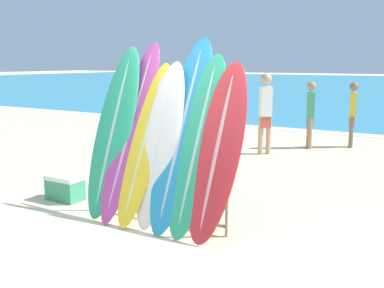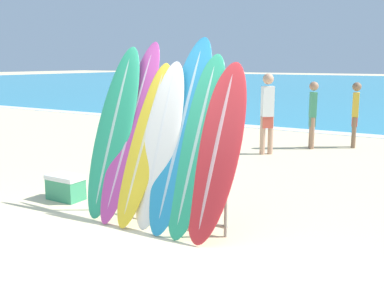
{
  "view_description": "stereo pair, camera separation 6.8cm",
  "coord_description": "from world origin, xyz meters",
  "px_view_note": "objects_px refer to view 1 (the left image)",
  "views": [
    {
      "loc": [
        3.03,
        -3.92,
        2.04
      ],
      "look_at": [
        -0.13,
        1.42,
        0.9
      ],
      "focal_mm": 42.0,
      "sensor_mm": 36.0,
      "label": 1
    },
    {
      "loc": [
        3.09,
        -3.88,
        2.04
      ],
      "look_at": [
        -0.13,
        1.42,
        0.9
      ],
      "focal_mm": 42.0,
      "sensor_mm": 36.0,
      "label": 2
    }
  ],
  "objects_px": {
    "surfboard_slot_5": "(198,143)",
    "person_far_left": "(188,115)",
    "surfboard_slot_2": "(145,142)",
    "person_far_right": "(310,112)",
    "surfboard_slot_0": "(114,130)",
    "person_near_water": "(353,112)",
    "surfboard_slot_1": "(131,129)",
    "surfboard_slot_3": "(160,144)",
    "surfboard_slot_4": "(182,132)",
    "surfboard_slot_6": "(218,150)",
    "person_mid_beach": "(265,111)",
    "cooler_box": "(65,187)",
    "surfboard_rack": "(160,187)"
  },
  "relations": [
    {
      "from": "surfboard_slot_0",
      "to": "surfboard_slot_3",
      "type": "distance_m",
      "value": 0.8
    },
    {
      "from": "surfboard_slot_4",
      "to": "surfboard_slot_5",
      "type": "height_order",
      "value": "surfboard_slot_4"
    },
    {
      "from": "surfboard_slot_2",
      "to": "surfboard_slot_0",
      "type": "bearing_deg",
      "value": 176.87
    },
    {
      "from": "person_mid_beach",
      "to": "surfboard_slot_4",
      "type": "bearing_deg",
      "value": 57.2
    },
    {
      "from": "surfboard_rack",
      "to": "surfboard_slot_4",
      "type": "relative_size",
      "value": 0.82
    },
    {
      "from": "surfboard_slot_6",
      "to": "surfboard_rack",
      "type": "bearing_deg",
      "value": -177.2
    },
    {
      "from": "surfboard_slot_5",
      "to": "person_near_water",
      "type": "height_order",
      "value": "surfboard_slot_5"
    },
    {
      "from": "surfboard_slot_5",
      "to": "person_far_left",
      "type": "relative_size",
      "value": 1.25
    },
    {
      "from": "person_near_water",
      "to": "cooler_box",
      "type": "xyz_separation_m",
      "value": [
        -2.79,
        -6.6,
        -0.67
      ]
    },
    {
      "from": "surfboard_slot_5",
      "to": "person_near_water",
      "type": "xyz_separation_m",
      "value": [
        0.5,
        6.59,
        -0.22
      ]
    },
    {
      "from": "person_mid_beach",
      "to": "surfboard_slot_1",
      "type": "bearing_deg",
      "value": 47.58
    },
    {
      "from": "surfboard_rack",
      "to": "surfboard_slot_2",
      "type": "xyz_separation_m",
      "value": [
        -0.25,
        0.04,
        0.54
      ]
    },
    {
      "from": "person_far_left",
      "to": "surfboard_slot_5",
      "type": "bearing_deg",
      "value": 149.44
    },
    {
      "from": "surfboard_slot_0",
      "to": "surfboard_slot_1",
      "type": "height_order",
      "value": "surfboard_slot_1"
    },
    {
      "from": "surfboard_rack",
      "to": "surfboard_slot_6",
      "type": "distance_m",
      "value": 0.98
    },
    {
      "from": "person_far_left",
      "to": "person_far_right",
      "type": "relative_size",
      "value": 1.09
    },
    {
      "from": "surfboard_slot_3",
      "to": "person_far_left",
      "type": "distance_m",
      "value": 3.79
    },
    {
      "from": "person_far_left",
      "to": "surfboard_slot_6",
      "type": "bearing_deg",
      "value": 152.5
    },
    {
      "from": "person_mid_beach",
      "to": "person_near_water",
      "type": "bearing_deg",
      "value": -170.78
    },
    {
      "from": "surfboard_slot_2",
      "to": "surfboard_slot_5",
      "type": "distance_m",
      "value": 0.77
    },
    {
      "from": "surfboard_slot_4",
      "to": "person_near_water",
      "type": "relative_size",
      "value": 1.51
    },
    {
      "from": "surfboard_slot_6",
      "to": "person_near_water",
      "type": "bearing_deg",
      "value": 88.17
    },
    {
      "from": "surfboard_slot_1",
      "to": "surfboard_slot_0",
      "type": "bearing_deg",
      "value": -168.7
    },
    {
      "from": "surfboard_slot_6",
      "to": "cooler_box",
      "type": "xyz_separation_m",
      "value": [
        -2.58,
        0.03,
        -0.84
      ]
    },
    {
      "from": "surfboard_slot_2",
      "to": "surfboard_slot_4",
      "type": "height_order",
      "value": "surfboard_slot_4"
    },
    {
      "from": "surfboard_slot_2",
      "to": "person_far_right",
      "type": "xyz_separation_m",
      "value": [
        0.43,
        5.98,
        -0.15
      ]
    },
    {
      "from": "surfboard_rack",
      "to": "person_near_water",
      "type": "bearing_deg",
      "value": 81.34
    },
    {
      "from": "surfboard_slot_1",
      "to": "surfboard_slot_3",
      "type": "distance_m",
      "value": 0.56
    },
    {
      "from": "person_mid_beach",
      "to": "surfboard_slot_6",
      "type": "bearing_deg",
      "value": 63.37
    },
    {
      "from": "person_far_right",
      "to": "surfboard_slot_6",
      "type": "bearing_deg",
      "value": -19.5
    },
    {
      "from": "surfboard_slot_0",
      "to": "person_far_right",
      "type": "distance_m",
      "value": 6.03
    },
    {
      "from": "person_near_water",
      "to": "person_far_right",
      "type": "height_order",
      "value": "person_far_right"
    },
    {
      "from": "surfboard_slot_6",
      "to": "person_far_right",
      "type": "height_order",
      "value": "surfboard_slot_6"
    },
    {
      "from": "surfboard_rack",
      "to": "person_far_left",
      "type": "relative_size",
      "value": 1.12
    },
    {
      "from": "surfboard_rack",
      "to": "person_far_left",
      "type": "height_order",
      "value": "person_far_left"
    },
    {
      "from": "person_mid_beach",
      "to": "person_far_right",
      "type": "bearing_deg",
      "value": -160.37
    },
    {
      "from": "person_near_water",
      "to": "person_far_right",
      "type": "xyz_separation_m",
      "value": [
        -0.84,
        -0.64,
        0.01
      ]
    },
    {
      "from": "surfboard_slot_6",
      "to": "person_far_right",
      "type": "bearing_deg",
      "value": 95.99
    },
    {
      "from": "surfboard_slot_1",
      "to": "person_far_right",
      "type": "height_order",
      "value": "surfboard_slot_1"
    },
    {
      "from": "surfboard_slot_4",
      "to": "person_far_left",
      "type": "distance_m",
      "value": 3.83
    },
    {
      "from": "surfboard_slot_0",
      "to": "cooler_box",
      "type": "distance_m",
      "value": 1.36
    },
    {
      "from": "surfboard_slot_1",
      "to": "person_near_water",
      "type": "relative_size",
      "value": 1.49
    },
    {
      "from": "surfboard_slot_4",
      "to": "person_near_water",
      "type": "height_order",
      "value": "surfboard_slot_4"
    },
    {
      "from": "surfboard_slot_3",
      "to": "surfboard_slot_4",
      "type": "distance_m",
      "value": 0.32
    },
    {
      "from": "surfboard_slot_6",
      "to": "person_mid_beach",
      "type": "distance_m",
      "value": 4.95
    },
    {
      "from": "surfboard_slot_4",
      "to": "cooler_box",
      "type": "xyz_separation_m",
      "value": [
        -2.03,
        -0.06,
        -1.0
      ]
    },
    {
      "from": "surfboard_slot_6",
      "to": "person_far_right",
      "type": "xyz_separation_m",
      "value": [
        -0.63,
        5.99,
        -0.16
      ]
    },
    {
      "from": "surfboard_slot_4",
      "to": "person_far_right",
      "type": "relative_size",
      "value": 1.49
    },
    {
      "from": "surfboard_slot_4",
      "to": "surfboard_slot_0",
      "type": "bearing_deg",
      "value": -177.0
    },
    {
      "from": "person_far_left",
      "to": "surfboard_rack",
      "type": "bearing_deg",
      "value": 142.35
    }
  ]
}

